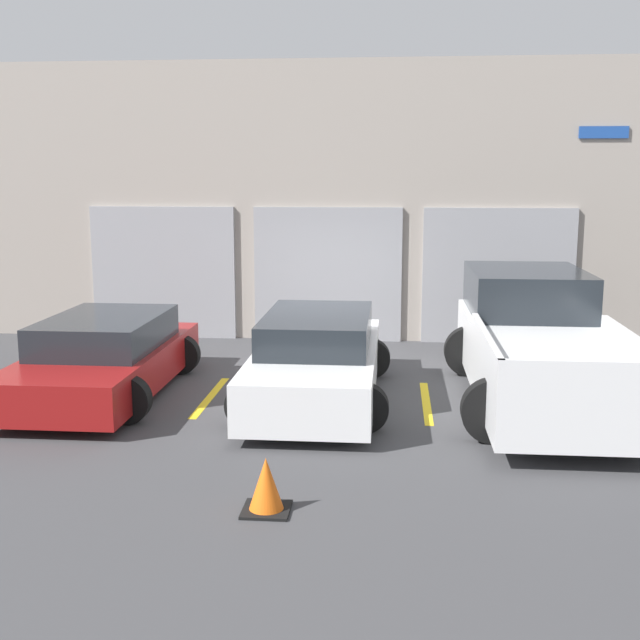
% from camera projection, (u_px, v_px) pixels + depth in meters
% --- Properties ---
extents(ground_plane, '(28.00, 28.00, 0.00)m').
position_uv_depth(ground_plane, '(325.00, 377.00, 13.07)').
color(ground_plane, '#3D3D3F').
extents(shophouse_building, '(17.91, 0.68, 5.41)m').
position_uv_depth(shophouse_building, '(339.00, 205.00, 15.81)').
color(shophouse_building, '#9E9389').
rests_on(shophouse_building, ground).
extents(pickup_truck, '(2.50, 5.42, 1.78)m').
position_uv_depth(pickup_truck, '(537.00, 344.00, 11.64)').
color(pickup_truck, white).
rests_on(pickup_truck, ground).
extents(sedan_white, '(2.12, 4.54, 1.26)m').
position_uv_depth(sedan_white, '(317.00, 360.00, 11.67)').
color(sedan_white, white).
rests_on(sedan_white, ground).
extents(sedan_side, '(2.22, 4.34, 1.18)m').
position_uv_depth(sedan_side, '(105.00, 358.00, 11.97)').
color(sedan_side, maroon).
rests_on(sedan_side, ground).
extents(parking_stripe_far_left, '(0.12, 2.20, 0.01)m').
position_uv_depth(parking_stripe_far_left, '(4.00, 392.00, 12.18)').
color(parking_stripe_far_left, gold).
rests_on(parking_stripe_far_left, ground).
extents(parking_stripe_left, '(0.12, 2.20, 0.01)m').
position_uv_depth(parking_stripe_left, '(210.00, 397.00, 11.89)').
color(parking_stripe_left, gold).
rests_on(parking_stripe_left, ground).
extents(parking_stripe_centre, '(0.12, 2.20, 0.01)m').
position_uv_depth(parking_stripe_centre, '(426.00, 402.00, 11.61)').
color(parking_stripe_centre, gold).
rests_on(parking_stripe_centre, ground).
extents(traffic_cone, '(0.47, 0.47, 0.55)m').
position_uv_depth(traffic_cone, '(266.00, 487.00, 7.83)').
color(traffic_cone, black).
rests_on(traffic_cone, ground).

